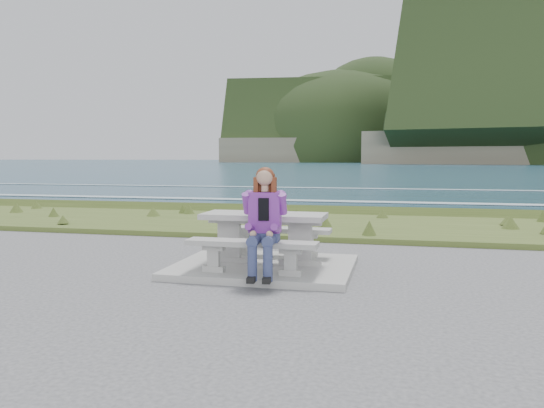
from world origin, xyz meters
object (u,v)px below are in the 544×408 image
picnic_table (264,225)px  bench_landward (251,248)px  seated_woman (263,237)px  bench_seaward (275,234)px

picnic_table → bench_landward: bearing=-90.0°
picnic_table → seated_woman: bearing=-76.6°
bench_landward → seated_woman: seated_woman is taller
bench_landward → bench_seaward: same height
picnic_table → bench_seaward: size_ratio=1.00×
picnic_table → seated_woman: size_ratio=1.25×
bench_seaward → seated_woman: seated_woman is taller
bench_landward → seated_woman: size_ratio=1.25×
bench_landward → picnic_table: bearing=90.0°
bench_seaward → seated_woman: size_ratio=1.25×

